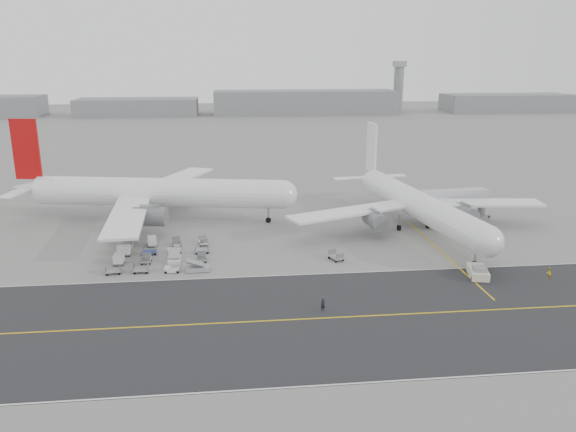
{
  "coord_description": "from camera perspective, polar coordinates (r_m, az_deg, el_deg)",
  "views": [
    {
      "loc": [
        -7.62,
        -85.68,
        33.77
      ],
      "look_at": [
        2.94,
        12.0,
        5.84
      ],
      "focal_mm": 35.0,
      "sensor_mm": 36.0,
      "label": 1
    }
  ],
  "objects": [
    {
      "name": "airliner_b",
      "position": [
        115.09,
        12.84,
        1.23
      ],
      "size": [
        53.86,
        54.81,
        18.98
      ],
      "rotation": [
        0.0,
        0.0,
        0.14
      ],
      "color": "white",
      "rests_on": "ground"
    },
    {
      "name": "gse_cluster",
      "position": [
        100.34,
        -12.74,
        -4.21
      ],
      "size": [
        22.77,
        22.06,
        1.91
      ],
      "primitive_type": null,
      "rotation": [
        0.0,
        0.0,
        0.07
      ],
      "color": "#949499",
      "rests_on": "ground"
    },
    {
      "name": "ground",
      "position": [
        92.41,
        -1.02,
        -5.57
      ],
      "size": [
        700.0,
        700.0,
        0.0
      ],
      "primitive_type": "plane",
      "color": "gray",
      "rests_on": "ground"
    },
    {
      "name": "control_tower",
      "position": [
        367.24,
        11.16,
        12.85
      ],
      "size": [
        7.0,
        7.0,
        31.25
      ],
      "color": "gray",
      "rests_on": "ground"
    },
    {
      "name": "horizon_buildings",
      "position": [
        349.36,
        0.04,
        10.32
      ],
      "size": [
        520.0,
        28.0,
        28.0
      ],
      "primitive_type": null,
      "color": "gray",
      "rests_on": "ground"
    },
    {
      "name": "taxiway",
      "position": [
        76.7,
        4.02,
        -10.29
      ],
      "size": [
        220.0,
        59.0,
        0.03
      ],
      "color": "#2C2D2F",
      "rests_on": "ground"
    },
    {
      "name": "jet_bridge",
      "position": [
        125.25,
        16.26,
        1.75
      ],
      "size": [
        17.57,
        4.95,
        6.57
      ],
      "rotation": [
        0.0,
        0.0,
        0.1
      ],
      "color": "gray",
      "rests_on": "ground"
    },
    {
      "name": "pushback_tug",
      "position": [
        94.54,
        18.74,
        -5.38
      ],
      "size": [
        4.0,
        7.55,
        2.13
      ],
      "rotation": [
        0.0,
        0.0,
        -0.25
      ],
      "color": "silver",
      "rests_on": "ground"
    },
    {
      "name": "airliner_a",
      "position": [
        122.29,
        -13.6,
        2.37
      ],
      "size": [
        61.55,
        60.35,
        21.41
      ],
      "rotation": [
        0.0,
        0.0,
        1.39
      ],
      "color": "white",
      "rests_on": "ground"
    },
    {
      "name": "ground_crew_a",
      "position": [
        78.26,
        3.57,
        -8.99
      ],
      "size": [
        0.77,
        0.64,
        1.83
      ],
      "primitive_type": "imported",
      "rotation": [
        0.0,
        0.0,
        0.35
      ],
      "color": "black",
      "rests_on": "ground"
    },
    {
      "name": "stray_dolly",
      "position": [
        97.41,
        4.89,
        -4.48
      ],
      "size": [
        2.56,
        3.11,
        1.65
      ],
      "primitive_type": null,
      "rotation": [
        0.0,
        0.0,
        0.4
      ],
      "color": "silver",
      "rests_on": "ground"
    },
    {
      "name": "ground_crew_b",
      "position": [
        98.14,
        24.95,
        -5.26
      ],
      "size": [
        1.0,
        0.87,
        1.78
      ],
      "primitive_type": "imported",
      "rotation": [
        0.0,
        0.0,
        3.4
      ],
      "color": "gold",
      "rests_on": "ground"
    }
  ]
}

